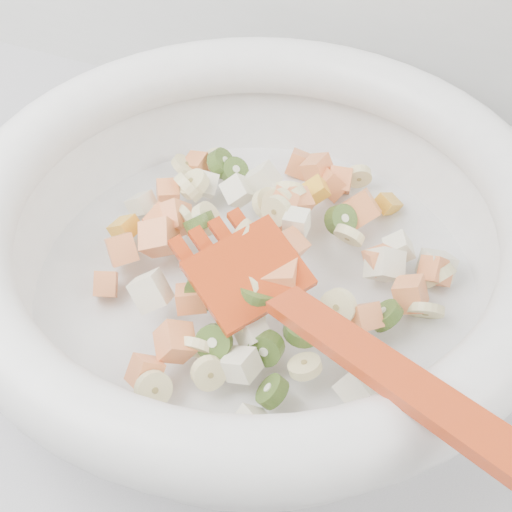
% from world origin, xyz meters
% --- Properties ---
extents(mixing_bowl, '(0.45, 0.42, 0.15)m').
position_xyz_m(mixing_bowl, '(0.17, 1.49, 0.96)').
color(mixing_bowl, white).
rests_on(mixing_bowl, counter).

